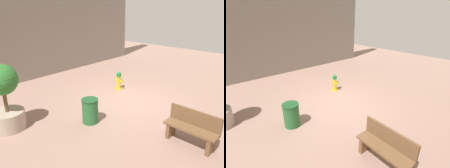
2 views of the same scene
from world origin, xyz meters
TOP-DOWN VIEW (x-y plane):
  - ground_plane at (0.00, 0.00)m, footprint 23.40×23.40m
  - fire_hydrant at (1.28, -0.77)m, footprint 0.40×0.36m
  - bench_near at (-2.84, 1.09)m, footprint 1.43×0.49m
  - trash_bin at (0.05, 2.12)m, footprint 0.54×0.54m

SIDE VIEW (x-z plane):
  - ground_plane at x=0.00m, z-range 0.00..0.00m
  - trash_bin at x=0.05m, z-range 0.00..0.80m
  - fire_hydrant at x=1.28m, z-range 0.00..0.81m
  - bench_near at x=-2.84m, z-range 0.01..0.96m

